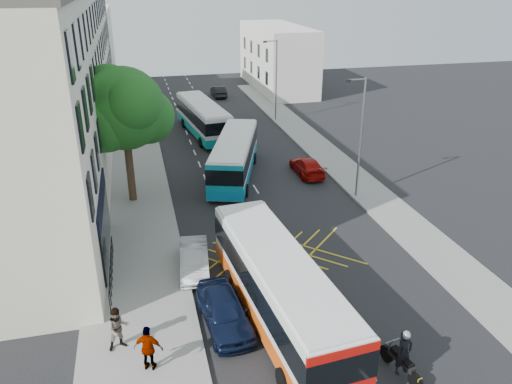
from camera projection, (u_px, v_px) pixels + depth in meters
ground at (337, 319)px, 22.09m from camera, size 120.00×120.00×0.00m
pavement_left at (133, 200)px, 33.53m from camera, size 5.00×70.00×0.15m
pavement_right at (354, 179)px, 37.05m from camera, size 3.00×70.00×0.15m
terrace_main at (49, 78)px, 38.09m from camera, size 8.30×45.00×13.50m
terrace_far at (81, 49)px, 65.94m from camera, size 8.00×20.00×10.00m
building_right at (277, 57)px, 65.60m from camera, size 6.00×18.00×8.00m
street_tree at (123, 110)px, 31.01m from camera, size 6.30×5.70×8.80m
lamp_near at (360, 133)px, 32.27m from camera, size 1.45×0.15×8.00m
lamp_far at (275, 76)px, 50.07m from camera, size 1.45×0.15×8.00m
railings at (111, 271)px, 24.38m from camera, size 0.08×5.60×1.14m
bus_near at (279, 288)px, 21.33m from camera, size 3.64×11.66×3.23m
bus_mid at (234, 157)px, 37.03m from camera, size 5.78×10.98×3.02m
bus_far at (203, 118)px, 46.90m from camera, size 3.85×11.17×3.08m
motorbike at (403, 355)px, 18.61m from camera, size 0.84×2.32×2.08m
parked_car_blue at (224, 310)px, 21.42m from camera, size 2.17×4.61×1.52m
parked_car_silver at (194, 259)px, 25.47m from camera, size 1.83×4.18×1.34m
red_hatchback at (307, 166)px, 37.87m from camera, size 1.81×4.41×1.28m
distant_car_grey at (197, 98)px, 58.24m from camera, size 2.92×5.42×1.45m
distant_car_dark at (219, 91)px, 61.98m from camera, size 1.49×4.10×1.34m
pedestrian_near at (118, 329)px, 19.80m from camera, size 1.07×0.93×1.90m
pedestrian_far at (149, 348)px, 18.74m from camera, size 1.22×0.84×1.93m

